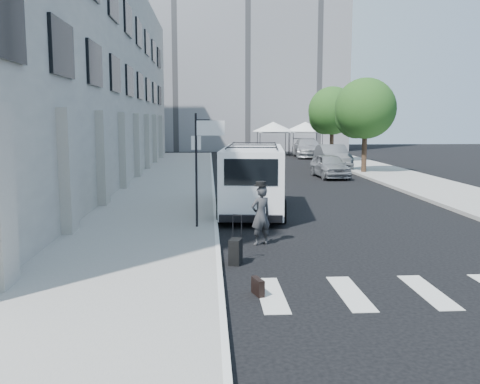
{
  "coord_description": "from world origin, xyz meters",
  "views": [
    {
      "loc": [
        -2.22,
        -13.2,
        3.47
      ],
      "look_at": [
        -1.29,
        2.64,
        1.3
      ],
      "focal_mm": 40.0,
      "sensor_mm": 36.0,
      "label": 1
    }
  ],
  "objects": [
    {
      "name": "building_left",
      "position": [
        -11.5,
        18.0,
        6.0
      ],
      "size": [
        10.0,
        44.0,
        12.0
      ],
      "primitive_type": "cube",
      "color": "gray",
      "rests_on": "ground"
    },
    {
      "name": "tent_right",
      "position": [
        7.2,
        38.5,
        2.71
      ],
      "size": [
        4.0,
        4.0,
        3.2
      ],
      "color": "black",
      "rests_on": "ground"
    },
    {
      "name": "sidewalk_right",
      "position": [
        9.0,
        20.0,
        0.07
      ],
      "size": [
        4.0,
        56.0,
        0.15
      ],
      "primitive_type": "cube",
      "color": "gray",
      "rests_on": "ground"
    },
    {
      "name": "tent_left",
      "position": [
        4.0,
        38.0,
        2.71
      ],
      "size": [
        4.0,
        4.0,
        3.2
      ],
      "color": "black",
      "rests_on": "ground"
    },
    {
      "name": "businessman",
      "position": [
        -0.79,
        1.29,
        0.83
      ],
      "size": [
        0.72,
        0.62,
        1.65
      ],
      "primitive_type": "imported",
      "rotation": [
        0.0,
        0.0,
        3.6
      ],
      "color": "#343537",
      "rests_on": "ground"
    },
    {
      "name": "sidewalk_left",
      "position": [
        -4.25,
        16.0,
        0.07
      ],
      "size": [
        4.5,
        48.0,
        0.15
      ],
      "primitive_type": "cube",
      "color": "gray",
      "rests_on": "ground"
    },
    {
      "name": "tree_near",
      "position": [
        7.5,
        20.15,
        3.97
      ],
      "size": [
        3.8,
        3.83,
        6.03
      ],
      "color": "black",
      "rests_on": "ground"
    },
    {
      "name": "briefcase",
      "position": [
        -1.26,
        -3.0,
        0.17
      ],
      "size": [
        0.24,
        0.46,
        0.34
      ],
      "primitive_type": "cube",
      "rotation": [
        0.0,
        0.0,
        0.29
      ],
      "color": "black",
      "rests_on": "ground"
    },
    {
      "name": "parked_car_a",
      "position": [
        5.0,
        18.14,
        0.71
      ],
      "size": [
        1.9,
        4.24,
        1.41
      ],
      "primitive_type": "imported",
      "rotation": [
        0.0,
        0.0,
        0.06
      ],
      "color": "gray",
      "rests_on": "ground"
    },
    {
      "name": "cargo_van",
      "position": [
        -0.56,
        6.56,
        1.26
      ],
      "size": [
        2.81,
        6.67,
        2.43
      ],
      "rotation": [
        0.0,
        0.0,
        -0.11
      ],
      "color": "white",
      "rests_on": "ground"
    },
    {
      "name": "sign_pole",
      "position": [
        -2.36,
        3.2,
        2.65
      ],
      "size": [
        1.03,
        0.07,
        3.5
      ],
      "color": "black",
      "rests_on": "sidewalk_left"
    },
    {
      "name": "parked_car_c",
      "position": [
        6.8,
        35.08,
        0.86
      ],
      "size": [
        2.69,
        6.02,
        1.71
      ],
      "primitive_type": "imported",
      "rotation": [
        0.0,
        0.0,
        -0.05
      ],
      "color": "#9C9EA4",
      "rests_on": "ground"
    },
    {
      "name": "suitcase",
      "position": [
        -1.59,
        -0.68,
        0.31
      ],
      "size": [
        0.37,
        0.48,
        1.18
      ],
      "rotation": [
        0.0,
        0.0,
        -0.27
      ],
      "color": "black",
      "rests_on": "ground"
    },
    {
      "name": "tree_far",
      "position": [
        7.5,
        29.15,
        3.97
      ],
      "size": [
        3.8,
        3.83,
        6.03
      ],
      "color": "black",
      "rests_on": "ground"
    },
    {
      "name": "ground",
      "position": [
        0.0,
        0.0,
        0.0
      ],
      "size": [
        120.0,
        120.0,
        0.0
      ],
      "primitive_type": "plane",
      "color": "black",
      "rests_on": "ground"
    },
    {
      "name": "parked_car_b",
      "position": [
        6.46,
        23.78,
        0.84
      ],
      "size": [
        1.79,
        5.08,
        1.67
      ],
      "primitive_type": "imported",
      "rotation": [
        0.0,
        0.0,
        -0.0
      ],
      "color": "#54585C",
      "rests_on": "ground"
    },
    {
      "name": "building_far",
      "position": [
        2.0,
        50.0,
        12.5
      ],
      "size": [
        22.0,
        12.0,
        25.0
      ],
      "primitive_type": "cube",
      "color": "slate",
      "rests_on": "ground"
    }
  ]
}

